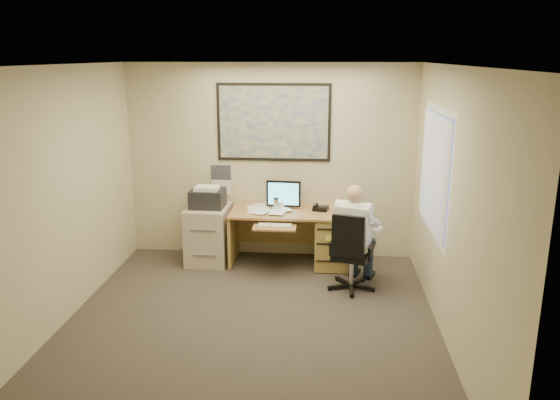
# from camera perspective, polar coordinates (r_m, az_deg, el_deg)

# --- Properties ---
(room_shell) EXTENTS (4.00, 4.50, 2.70)m
(room_shell) POSITION_cam_1_polar(r_m,az_deg,el_deg) (5.44, -3.40, -0.48)
(room_shell) COLOR #3A332C
(room_shell) RESTS_ON ground
(desk) EXTENTS (1.60, 0.97, 1.13)m
(desk) POSITION_cam_1_polar(r_m,az_deg,el_deg) (7.47, 3.53, -3.44)
(desk) COLOR #AD7B4A
(desk) RESTS_ON ground
(world_map) EXTENTS (1.56, 0.03, 1.06)m
(world_map) POSITION_cam_1_polar(r_m,az_deg,el_deg) (7.51, -0.68, 8.10)
(world_map) COLOR #1E4C93
(world_map) RESTS_ON room_shell
(wall_calendar) EXTENTS (0.28, 0.01, 0.42)m
(wall_calendar) POSITION_cam_1_polar(r_m,az_deg,el_deg) (7.76, -6.17, 2.10)
(wall_calendar) COLOR white
(wall_calendar) RESTS_ON room_shell
(window_blinds) EXTENTS (0.06, 1.40, 1.30)m
(window_blinds) POSITION_cam_1_polar(r_m,az_deg,el_deg) (6.24, 15.90, 2.85)
(window_blinds) COLOR silver
(window_blinds) RESTS_ON room_shell
(filing_cabinet) EXTENTS (0.58, 0.69, 1.08)m
(filing_cabinet) POSITION_cam_1_polar(r_m,az_deg,el_deg) (7.60, -7.45, -3.04)
(filing_cabinet) COLOR #BDAE98
(filing_cabinet) RESTS_ON ground
(office_chair) EXTENTS (0.74, 0.74, 1.00)m
(office_chair) POSITION_cam_1_polar(r_m,az_deg,el_deg) (6.74, 7.62, -7.02)
(office_chair) COLOR black
(office_chair) RESTS_ON ground
(person) EXTENTS (0.80, 0.94, 1.30)m
(person) POSITION_cam_1_polar(r_m,az_deg,el_deg) (6.68, 7.58, -3.91)
(person) COLOR white
(person) RESTS_ON office_chair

